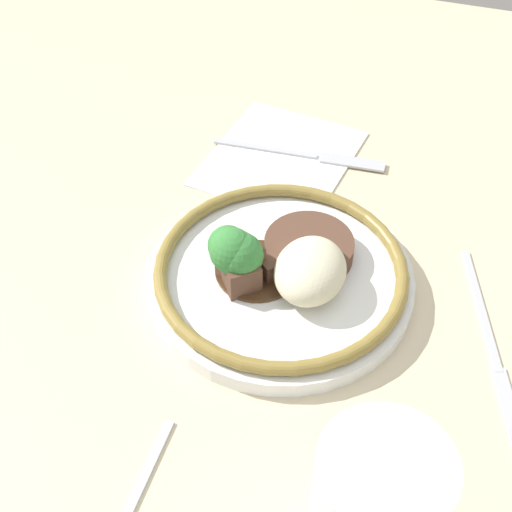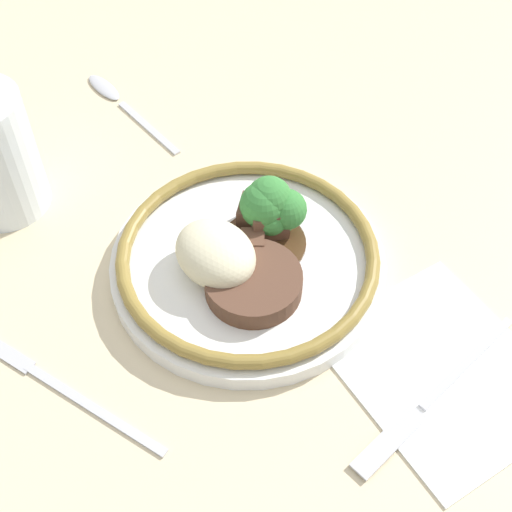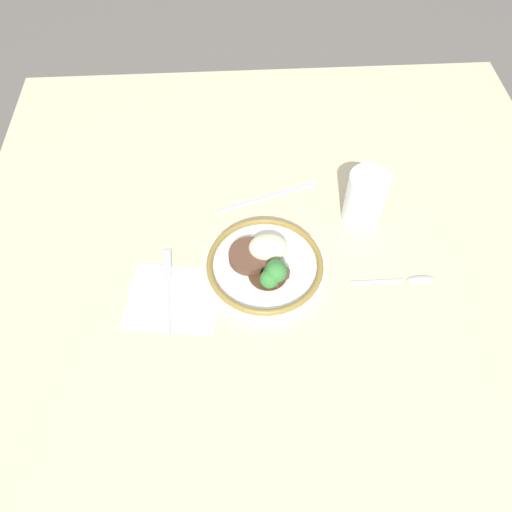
{
  "view_description": "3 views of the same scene",
  "coord_description": "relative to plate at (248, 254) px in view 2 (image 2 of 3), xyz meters",
  "views": [
    {
      "loc": [
        0.37,
        0.1,
        0.52
      ],
      "look_at": [
        -0.02,
        -0.03,
        0.09
      ],
      "focal_mm": 50.0,
      "sensor_mm": 36.0,
      "label": 1
    },
    {
      "loc": [
        -0.33,
        0.23,
        0.53
      ],
      "look_at": [
        -0.06,
        -0.0,
        0.09
      ],
      "focal_mm": 50.0,
      "sensor_mm": 36.0,
      "label": 2
    },
    {
      "loc": [
        -0.08,
        -0.55,
        0.84
      ],
      "look_at": [
        -0.05,
        0.0,
        0.07
      ],
      "focal_mm": 35.0,
      "sensor_mm": 36.0,
      "label": 3
    }
  ],
  "objects": [
    {
      "name": "ground_plane",
      "position": [
        0.03,
        0.01,
        -0.06
      ],
      "size": [
        8.0,
        8.0,
        0.0
      ],
      "primitive_type": "plane",
      "color": "#5B5651"
    },
    {
      "name": "dining_table",
      "position": [
        0.03,
        0.01,
        -0.04
      ],
      "size": [
        1.25,
        1.27,
        0.04
      ],
      "color": "beige",
      "rests_on": "ground"
    },
    {
      "name": "napkin",
      "position": [
        -0.17,
        -0.05,
        -0.02
      ],
      "size": [
        0.18,
        0.16,
        0.0
      ],
      "color": "white",
      "rests_on": "dining_table"
    },
    {
      "name": "plate",
      "position": [
        0.0,
        0.0,
        0.0
      ],
      "size": [
        0.23,
        0.23,
        0.07
      ],
      "color": "white",
      "rests_on": "dining_table"
    },
    {
      "name": "fork",
      "position": [
        -0.19,
        -0.02,
        -0.02
      ],
      "size": [
        0.02,
        0.19,
        0.0
      ],
      "rotation": [
        0.0,
        0.0,
        1.64
      ],
      "color": "#B7B7BC",
      "rests_on": "napkin"
    },
    {
      "name": "knife",
      "position": [
        0.02,
        0.19,
        -0.02
      ],
      "size": [
        0.22,
        0.08,
        0.0
      ],
      "rotation": [
        0.0,
        0.0,
        0.31
      ],
      "color": "#B7B7BC",
      "rests_on": "dining_table"
    },
    {
      "name": "spoon",
      "position": [
        0.27,
        -0.04,
        -0.02
      ],
      "size": [
        0.16,
        0.02,
        0.01
      ],
      "rotation": [
        0.0,
        0.0,
        -0.0
      ],
      "color": "#B7B7BC",
      "rests_on": "dining_table"
    }
  ]
}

